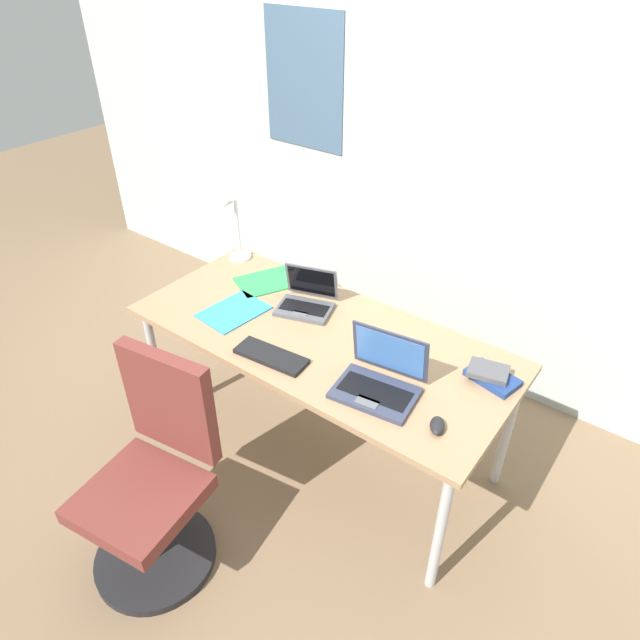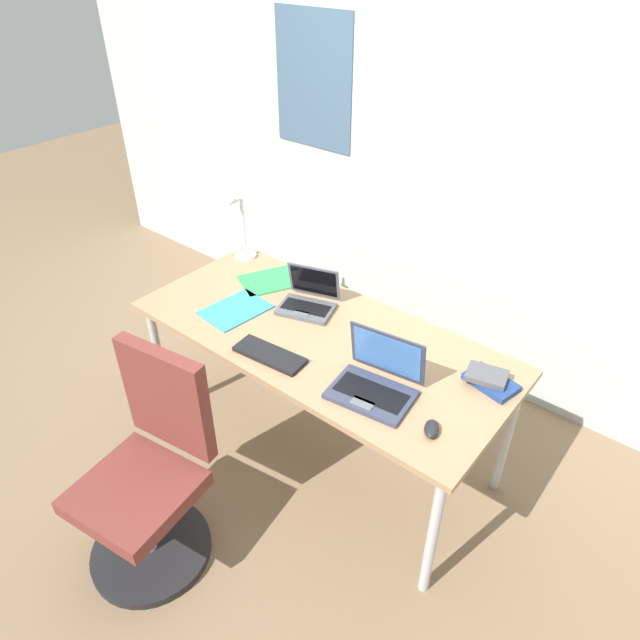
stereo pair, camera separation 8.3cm
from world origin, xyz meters
name	(u,v)px [view 2 (the right image)]	position (x,y,z in m)	size (l,w,h in m)	color
ground_plane	(320,445)	(0.00, 0.00, 0.00)	(12.00, 12.00, 0.00)	#7A6047
wall_back	(451,153)	(0.00, 1.10, 1.30)	(6.00, 0.13, 2.60)	#B2BCB7
desk	(320,344)	(0.00, 0.00, 0.68)	(1.80, 0.80, 0.74)	#9E7A56
desk_lamp	(239,227)	(-0.80, 0.28, 0.94)	(0.12, 0.18, 0.40)	white
laptop_by_keyboard	(376,382)	(0.42, -0.16, 0.79)	(0.36, 0.31, 0.24)	#33384C
laptop_far_corner	(308,300)	(-0.19, 0.14, 0.78)	(0.32, 0.29, 0.20)	#515459
external_keyboard	(270,355)	(-0.07, -0.27, 0.75)	(0.33, 0.12, 0.02)	black
computer_mouse	(432,429)	(0.71, -0.21, 0.76)	(0.06, 0.10, 0.03)	black
cell_phone	(368,347)	(0.23, 0.06, 0.74)	(0.06, 0.14, 0.01)	black
pill_bottle	(399,351)	(0.38, 0.08, 0.78)	(0.04, 0.04, 0.08)	gold
book_stack	(489,380)	(0.76, 0.17, 0.76)	(0.23, 0.17, 0.05)	navy
paper_folder_front_right	(236,310)	(-0.45, -0.11, 0.74)	(0.23, 0.31, 0.01)	#338CC6
paper_folder_front_left	(271,280)	(-0.50, 0.20, 0.74)	(0.23, 0.31, 0.01)	green
office_chair	(150,481)	(-0.19, -0.88, 0.40)	(0.52, 0.57, 0.97)	black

